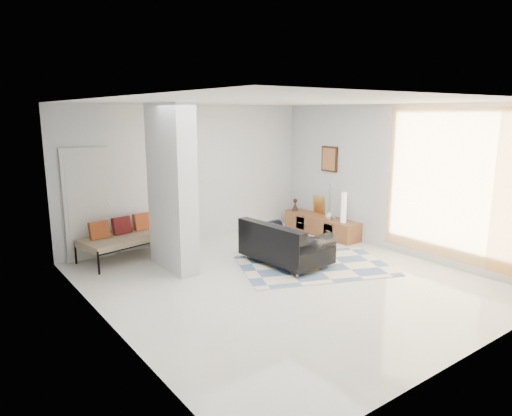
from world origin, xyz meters
TOP-DOWN VIEW (x-y plane):
  - floor at (0.00, 0.00)m, footprint 6.00×6.00m
  - ceiling at (0.00, 0.00)m, footprint 6.00×6.00m
  - wall_back at (0.00, 3.00)m, footprint 6.00×0.00m
  - wall_front at (0.00, -3.00)m, footprint 6.00×0.00m
  - wall_left at (-2.75, 0.00)m, footprint 0.00×6.00m
  - wall_right at (2.75, 0.00)m, footprint 0.00×6.00m
  - partition_column at (-1.10, 1.60)m, footprint 0.35×1.20m
  - hallway_door at (-2.10, 2.96)m, footprint 0.85×0.06m
  - curtain at (2.67, -1.15)m, footprint 0.00×2.55m
  - wall_art at (2.72, 1.70)m, footprint 0.04×0.45m
  - media_console at (2.52, 1.70)m, footprint 0.45×1.97m
  - loveseat at (0.54, 0.63)m, footprint 1.04×1.64m
  - daybed at (-1.43, 2.62)m, footprint 2.08×1.19m
  - area_rug at (0.90, 0.20)m, footprint 2.99×2.52m
  - cylinder_lamp at (2.50, 1.03)m, footprint 0.12×0.12m
  - bronze_figurine at (2.47, 2.52)m, footprint 0.14×0.14m
  - vase at (2.47, 1.41)m, footprint 0.19×0.19m

SIDE VIEW (x-z plane):
  - floor at x=0.00m, z-range 0.00..0.00m
  - area_rug at x=0.90m, z-range 0.00..0.01m
  - media_console at x=2.52m, z-range -0.20..0.60m
  - loveseat at x=0.54m, z-range -0.02..0.74m
  - daybed at x=-1.43m, z-range 0.03..0.79m
  - vase at x=2.47m, z-range 0.40..0.58m
  - bronze_figurine at x=2.47m, z-range 0.40..0.68m
  - cylinder_lamp at x=2.50m, z-range 0.40..1.03m
  - hallway_door at x=-2.10m, z-range 0.00..2.04m
  - partition_column at x=-1.10m, z-range 0.00..2.80m
  - wall_back at x=0.00m, z-range -1.60..4.40m
  - wall_front at x=0.00m, z-range -1.60..4.40m
  - wall_left at x=-2.75m, z-range -1.60..4.40m
  - wall_right at x=2.75m, z-range -1.60..4.40m
  - curtain at x=2.67m, z-range 0.17..2.72m
  - wall_art at x=2.72m, z-range 1.38..1.92m
  - ceiling at x=0.00m, z-range 2.80..2.80m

